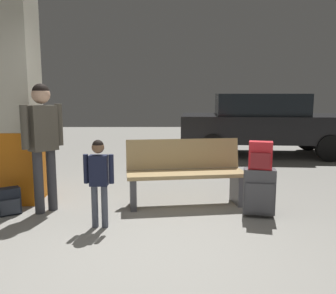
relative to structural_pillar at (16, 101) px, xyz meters
name	(u,v)px	position (x,y,z in m)	size (l,w,h in m)	color
ground_plane	(155,171)	(1.85, 2.18, -1.47)	(18.00, 18.00, 0.10)	gray
structural_pillar	(16,101)	(0.00, 0.00, 0.00)	(0.57, 0.57, 2.87)	orange
bench	(185,172)	(2.33, -0.17, -0.98)	(1.65, 0.72, 0.89)	tan
suitcase	(259,191)	(3.22, -0.71, -1.10)	(0.41, 0.29, 0.60)	#4C4C51
backpack_bright	(260,156)	(3.22, -0.71, -0.65)	(0.31, 0.25, 0.34)	red
child	(99,174)	(1.31, -1.05, -0.80)	(0.34, 0.21, 1.01)	#4C5160
adult	(43,134)	(0.51, -0.49, -0.41)	(0.41, 0.44, 1.64)	#38383D
backpack_dark_floor	(9,202)	(0.07, -0.60, -1.26)	(0.32, 0.30, 0.34)	#1E232D
parked_car_near	(263,122)	(4.50, 3.84, -0.62)	(4.23, 2.07, 1.51)	black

